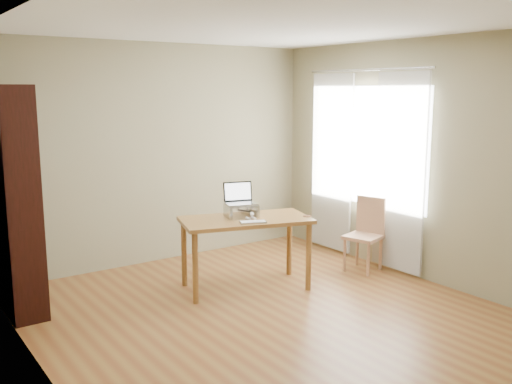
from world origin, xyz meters
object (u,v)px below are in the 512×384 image
bookshelf (14,201)px  laptop (238,198)px  cat (242,210)px  keyboard (253,222)px  desk (246,228)px  chair (367,232)px

bookshelf → laptop: bookshelf is taller
laptop → cat: 0.14m
keyboard → cat: (0.09, 0.33, 0.05)m
desk → chair: bearing=5.5°
laptop → cat: (0.03, -0.02, -0.13)m
cat → chair: cat is taller
cat → chair: bearing=-5.1°
bookshelf → keyboard: bookshelf is taller
laptop → cat: bearing=-17.8°
desk → cat: 0.20m
laptop → cat: laptop is taller
keyboard → cat: 0.35m
cat → desk: bearing=-96.9°
bookshelf → chair: 3.76m
bookshelf → desk: (2.07, -0.74, -0.41)m
cat → bookshelf: bearing=173.9°
bookshelf → keyboard: (2.01, -0.96, -0.29)m
laptop → keyboard: size_ratio=1.23×
keyboard → chair: chair is taller
cat → chair: (1.45, -0.40, -0.36)m
laptop → chair: 1.62m
keyboard → chair: 1.58m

